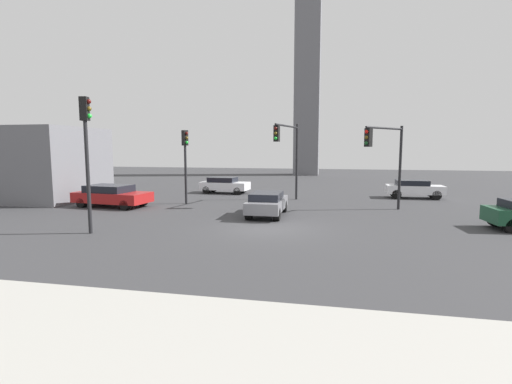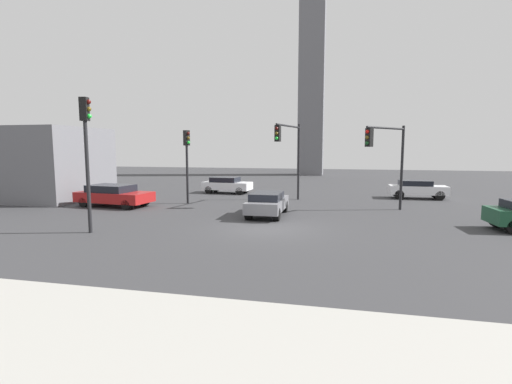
{
  "view_description": "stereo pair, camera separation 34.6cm",
  "coord_description": "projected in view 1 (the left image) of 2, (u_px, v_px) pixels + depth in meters",
  "views": [
    {
      "loc": [
        2.89,
        -17.31,
        3.76
      ],
      "look_at": [
        -1.13,
        2.33,
        1.42
      ],
      "focal_mm": 26.77,
      "sensor_mm": 36.0,
      "label": 1
    },
    {
      "loc": [
        3.23,
        -17.23,
        3.76
      ],
      "look_at": [
        -1.13,
        2.33,
        1.42
      ],
      "focal_mm": 26.77,
      "sensor_mm": 36.0,
      "label": 2
    }
  ],
  "objects": [
    {
      "name": "ground_plane",
      "position": [
        270.0,
        228.0,
        17.85
      ],
      "size": [
        101.56,
        101.56,
        0.0
      ],
      "primitive_type": "plane",
      "color": "#38383A"
    },
    {
      "name": "sidewalk_corner",
      "position": [
        177.0,
        340.0,
        7.34
      ],
      "size": [
        36.56,
        3.98,
        0.15
      ],
      "primitive_type": "cube",
      "color": "#A8A59E",
      "rests_on": "ground_plane"
    },
    {
      "name": "traffic_light_0",
      "position": [
        86.0,
        140.0,
        16.33
      ],
      "size": [
        0.48,
        0.37,
        5.89
      ],
      "rotation": [
        0.0,
        0.0,
        0.18
      ],
      "color": "black",
      "rests_on": "ground_plane"
    },
    {
      "name": "traffic_light_1",
      "position": [
        288.0,
        145.0,
        25.48
      ],
      "size": [
        1.13,
        4.46,
        5.42
      ],
      "rotation": [
        0.0,
        0.0,
        -1.78
      ],
      "color": "black",
      "rests_on": "ground_plane"
    },
    {
      "name": "traffic_light_2",
      "position": [
        385.0,
        149.0,
        21.75
      ],
      "size": [
        2.43,
        3.09,
        5.05
      ],
      "rotation": [
        0.0,
        0.0,
        -2.23
      ],
      "color": "black",
      "rests_on": "ground_plane"
    },
    {
      "name": "traffic_light_3",
      "position": [
        185.0,
        153.0,
        25.26
      ],
      "size": [
        0.49,
        0.44,
        4.89
      ],
      "rotation": [
        0.0,
        0.0,
        -0.53
      ],
      "color": "black",
      "rests_on": "ground_plane"
    },
    {
      "name": "car_0",
      "position": [
        414.0,
        188.0,
        28.35
      ],
      "size": [
        4.04,
        1.64,
        1.35
      ],
      "rotation": [
        0.0,
        0.0,
        -0.01
      ],
      "color": "silver",
      "rests_on": "ground_plane"
    },
    {
      "name": "car_1",
      "position": [
        224.0,
        185.0,
        31.46
      ],
      "size": [
        4.05,
        2.05,
        1.33
      ],
      "rotation": [
        0.0,
        0.0,
        -0.08
      ],
      "color": "silver",
      "rests_on": "ground_plane"
    },
    {
      "name": "car_2",
      "position": [
        112.0,
        195.0,
        24.28
      ],
      "size": [
        4.95,
        2.64,
        1.38
      ],
      "rotation": [
        0.0,
        0.0,
        -0.11
      ],
      "color": "maroon",
      "rests_on": "ground_plane"
    },
    {
      "name": "car_4",
      "position": [
        267.0,
        203.0,
        21.0
      ],
      "size": [
        1.79,
        4.05,
        1.32
      ],
      "rotation": [
        0.0,
        0.0,
        1.57
      ],
      "color": "slate",
      "rests_on": "ground_plane"
    },
    {
      "name": "skyline_tower",
      "position": [
        308.0,
        45.0,
        51.14
      ],
      "size": [
        3.35,
        3.35,
        34.75
      ],
      "primitive_type": "cube",
      "color": "slate",
      "rests_on": "ground_plane"
    }
  ]
}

